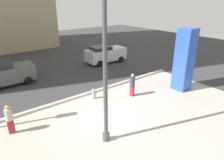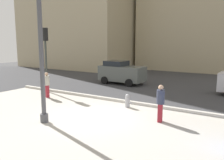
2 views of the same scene
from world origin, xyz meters
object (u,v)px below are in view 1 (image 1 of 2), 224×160
Objects in this scene: car_passing_lane at (8,73)px; pedestrian_crossing at (9,118)px; car_far_lane at (106,54)px; art_pillar_blue at (184,60)px; pedestrian_on_sidewalk at (132,84)px; lamp_post at (105,68)px; fire_hydrant at (94,94)px.

car_passing_lane is 7.18m from pedestrian_crossing.
car_passing_lane is at bearing -178.92° from car_far_lane.
art_pillar_blue reaches higher than pedestrian_on_sidewalk.
art_pillar_blue is 1.21× the size of car_passing_lane.
pedestrian_on_sidewalk is (4.40, 2.83, -2.84)m from lamp_post.
pedestrian_crossing is at bearing -172.84° from fire_hydrant.
fire_hydrant is 0.46× the size of pedestrian_crossing.
pedestrian_crossing is (-11.34, -7.21, -0.03)m from car_far_lane.
lamp_post is at bearing -44.42° from pedestrian_crossing.
lamp_post reaches higher than art_pillar_blue.
lamp_post reaches higher than car_far_lane.
pedestrian_crossing is (-3.54, 3.47, -2.87)m from lamp_post.
lamp_post is 8.52m from art_pillar_blue.
car_far_lane is at bearing 48.31° from fire_hydrant.
pedestrian_on_sidewalk reaches higher than fire_hydrant.
car_passing_lane is 2.35× the size of pedestrian_crossing.
car_far_lane is 9.86m from car_passing_lane.
car_far_lane is 13.44m from pedestrian_crossing.
car_passing_lane is (-9.86, -0.19, 0.03)m from car_far_lane.
lamp_post is 4.71× the size of pedestrian_crossing.
car_passing_lane is (-10.34, 9.07, -1.36)m from art_pillar_blue.
art_pillar_blue is 9.38m from car_far_lane.
car_passing_lane is at bearing 130.11° from pedestrian_on_sidewalk.
pedestrian_on_sidewalk is (2.40, -1.34, 0.58)m from fire_hydrant.
fire_hydrant is at bearing 150.89° from pedestrian_on_sidewalk.
lamp_post is 10.33× the size of fire_hydrant.
lamp_post is at bearing -170.22° from art_pillar_blue.
car_far_lane is 2.70× the size of pedestrian_crossing.
art_pillar_blue is 4.35m from pedestrian_on_sidewalk.
pedestrian_crossing is 0.96× the size of pedestrian_on_sidewalk.
pedestrian_crossing is at bearing 135.58° from lamp_post.
car_passing_lane is at bearing 138.72° from art_pillar_blue.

